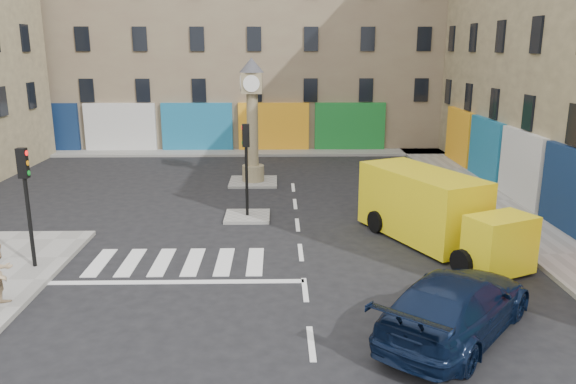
{
  "coord_description": "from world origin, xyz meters",
  "views": [
    {
      "loc": [
        -0.77,
        -13.79,
        6.74
      ],
      "look_at": [
        -0.42,
        4.44,
        2.0
      ],
      "focal_mm": 35.0,
      "sensor_mm": 36.0,
      "label": 1
    }
  ],
  "objects_px": {
    "traffic_light_left_far": "(26,189)",
    "clock_pillar": "(252,113)",
    "navy_sedan": "(456,305)",
    "traffic_light_island": "(246,155)",
    "yellow_van": "(434,210)"
  },
  "relations": [
    {
      "from": "traffic_light_left_far",
      "to": "clock_pillar",
      "type": "distance_m",
      "value": 13.05
    },
    {
      "from": "clock_pillar",
      "to": "navy_sedan",
      "type": "height_order",
      "value": "clock_pillar"
    },
    {
      "from": "traffic_light_left_far",
      "to": "clock_pillar",
      "type": "bearing_deg",
      "value": 61.06
    },
    {
      "from": "traffic_light_island",
      "to": "clock_pillar",
      "type": "relative_size",
      "value": 0.61
    },
    {
      "from": "clock_pillar",
      "to": "yellow_van",
      "type": "xyz_separation_m",
      "value": [
        6.64,
        -9.23,
        -2.32
      ]
    },
    {
      "from": "navy_sedan",
      "to": "yellow_van",
      "type": "relative_size",
      "value": 0.77
    },
    {
      "from": "traffic_light_left_far",
      "to": "traffic_light_island",
      "type": "bearing_deg",
      "value": 40.6
    },
    {
      "from": "yellow_van",
      "to": "traffic_light_left_far",
      "type": "bearing_deg",
      "value": 164.77
    },
    {
      "from": "traffic_light_left_far",
      "to": "traffic_light_island",
      "type": "distance_m",
      "value": 8.3
    },
    {
      "from": "traffic_light_left_far",
      "to": "yellow_van",
      "type": "bearing_deg",
      "value": 9.49
    },
    {
      "from": "traffic_light_left_far",
      "to": "navy_sedan",
      "type": "distance_m",
      "value": 12.64
    },
    {
      "from": "navy_sedan",
      "to": "yellow_van",
      "type": "xyz_separation_m",
      "value": [
        1.17,
        6.39,
        0.45
      ]
    },
    {
      "from": "traffic_light_island",
      "to": "yellow_van",
      "type": "xyz_separation_m",
      "value": [
        6.64,
        -3.24,
        -1.36
      ]
    },
    {
      "from": "traffic_light_island",
      "to": "yellow_van",
      "type": "distance_m",
      "value": 7.51
    },
    {
      "from": "clock_pillar",
      "to": "yellow_van",
      "type": "distance_m",
      "value": 11.61
    }
  ]
}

